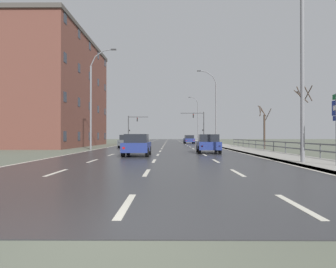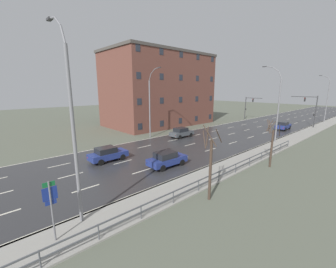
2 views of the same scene
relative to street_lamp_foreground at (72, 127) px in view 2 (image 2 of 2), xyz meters
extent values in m
cube|color=#5B6051|center=(-7.45, 37.06, -5.75)|extent=(160.00, 160.00, 0.12)
cube|color=#303033|center=(-7.45, 49.06, -5.68)|extent=(14.00, 120.00, 0.02)
cube|color=beige|center=(-10.95, 1.86, -5.67)|extent=(0.16, 2.20, 0.01)
cube|color=beige|center=(-10.95, 7.26, -5.67)|extent=(0.16, 2.20, 0.01)
cube|color=beige|center=(-10.95, 12.66, -5.67)|extent=(0.16, 2.20, 0.01)
cube|color=beige|center=(-10.95, 18.06, -5.67)|extent=(0.16, 2.20, 0.01)
cube|color=beige|center=(-10.95, 23.46, -5.67)|extent=(0.16, 2.20, 0.01)
cube|color=beige|center=(-10.95, 28.86, -5.67)|extent=(0.16, 2.20, 0.01)
cube|color=beige|center=(-10.95, 34.26, -5.67)|extent=(0.16, 2.20, 0.01)
cube|color=beige|center=(-10.95, 39.66, -5.67)|extent=(0.16, 2.20, 0.01)
cube|color=beige|center=(-10.95, 45.06, -5.67)|extent=(0.16, 2.20, 0.01)
cube|color=beige|center=(-10.95, 50.46, -5.67)|extent=(0.16, 2.20, 0.01)
cube|color=beige|center=(-10.95, 55.86, -5.67)|extent=(0.16, 2.20, 0.01)
cube|color=beige|center=(-10.95, 61.26, -5.67)|extent=(0.16, 2.20, 0.01)
cube|color=beige|center=(-10.95, 66.66, -5.67)|extent=(0.16, 2.20, 0.01)
cube|color=beige|center=(-10.95, 72.06, -5.67)|extent=(0.16, 2.20, 0.01)
cube|color=beige|center=(-10.95, 77.46, -5.67)|extent=(0.16, 2.20, 0.01)
cube|color=beige|center=(-10.95, 82.86, -5.67)|extent=(0.16, 2.20, 0.01)
cube|color=beige|center=(-10.95, 88.26, -5.67)|extent=(0.16, 2.20, 0.01)
cube|color=beige|center=(-10.95, 93.66, -5.67)|extent=(0.16, 2.20, 0.01)
cube|color=beige|center=(-10.95, 99.06, -5.67)|extent=(0.16, 2.20, 0.01)
cube|color=beige|center=(-10.95, 104.46, -5.67)|extent=(0.16, 2.20, 0.01)
cube|color=beige|center=(-7.45, 1.86, -5.67)|extent=(0.16, 2.20, 0.01)
cube|color=beige|center=(-7.45, 7.26, -5.67)|extent=(0.16, 2.20, 0.01)
cube|color=beige|center=(-7.45, 12.66, -5.67)|extent=(0.16, 2.20, 0.01)
cube|color=beige|center=(-7.45, 18.06, -5.67)|extent=(0.16, 2.20, 0.01)
cube|color=beige|center=(-7.45, 23.46, -5.67)|extent=(0.16, 2.20, 0.01)
cube|color=beige|center=(-7.45, 28.86, -5.67)|extent=(0.16, 2.20, 0.01)
cube|color=beige|center=(-7.45, 34.26, -5.67)|extent=(0.16, 2.20, 0.01)
cube|color=beige|center=(-7.45, 39.66, -5.67)|extent=(0.16, 2.20, 0.01)
cube|color=beige|center=(-7.45, 45.06, -5.67)|extent=(0.16, 2.20, 0.01)
cube|color=beige|center=(-7.45, 50.46, -5.67)|extent=(0.16, 2.20, 0.01)
cube|color=beige|center=(-7.45, 55.86, -5.67)|extent=(0.16, 2.20, 0.01)
cube|color=beige|center=(-7.45, 61.26, -5.67)|extent=(0.16, 2.20, 0.01)
cube|color=beige|center=(-7.45, 66.66, -5.67)|extent=(0.16, 2.20, 0.01)
cube|color=beige|center=(-7.45, 72.06, -5.67)|extent=(0.16, 2.20, 0.01)
cube|color=beige|center=(-7.45, 77.46, -5.67)|extent=(0.16, 2.20, 0.01)
cube|color=beige|center=(-7.45, 82.86, -5.67)|extent=(0.16, 2.20, 0.01)
cube|color=beige|center=(-7.45, 88.26, -5.67)|extent=(0.16, 2.20, 0.01)
cube|color=beige|center=(-7.45, 93.66, -5.67)|extent=(0.16, 2.20, 0.01)
cube|color=beige|center=(-7.45, 99.06, -5.67)|extent=(0.16, 2.20, 0.01)
cube|color=beige|center=(-7.45, 104.46, -5.67)|extent=(0.16, 2.20, 0.01)
cube|color=beige|center=(-3.95, -3.54, -5.67)|extent=(0.16, 2.20, 0.01)
cube|color=beige|center=(-3.95, 1.86, -5.67)|extent=(0.16, 2.20, 0.01)
cube|color=beige|center=(-3.95, 7.26, -5.67)|extent=(0.16, 2.20, 0.01)
cube|color=beige|center=(-3.95, 12.66, -5.67)|extent=(0.16, 2.20, 0.01)
cube|color=beige|center=(-3.95, 18.06, -5.67)|extent=(0.16, 2.20, 0.01)
cube|color=beige|center=(-3.95, 23.46, -5.67)|extent=(0.16, 2.20, 0.01)
cube|color=beige|center=(-3.95, 28.86, -5.67)|extent=(0.16, 2.20, 0.01)
cube|color=beige|center=(-3.95, 34.26, -5.67)|extent=(0.16, 2.20, 0.01)
cube|color=beige|center=(-3.95, 39.66, -5.67)|extent=(0.16, 2.20, 0.01)
cube|color=beige|center=(-3.95, 45.06, -5.67)|extent=(0.16, 2.20, 0.01)
cube|color=beige|center=(-3.95, 50.46, -5.67)|extent=(0.16, 2.20, 0.01)
cube|color=beige|center=(-3.95, 55.86, -5.67)|extent=(0.16, 2.20, 0.01)
cube|color=beige|center=(-3.95, 61.26, -5.67)|extent=(0.16, 2.20, 0.01)
cube|color=beige|center=(-3.95, 66.66, -5.67)|extent=(0.16, 2.20, 0.01)
cube|color=beige|center=(-3.95, 72.06, -5.67)|extent=(0.16, 2.20, 0.01)
cube|color=beige|center=(-3.95, 77.46, -5.67)|extent=(0.16, 2.20, 0.01)
cube|color=beige|center=(-3.95, 82.86, -5.67)|extent=(0.16, 2.20, 0.01)
cube|color=beige|center=(-3.95, 88.26, -5.67)|extent=(0.16, 2.20, 0.01)
cube|color=beige|center=(-0.60, 49.06, -5.67)|extent=(0.16, 120.00, 0.01)
cube|color=beige|center=(-14.30, 49.06, -5.67)|extent=(0.16, 120.00, 0.01)
cube|color=gray|center=(1.05, 49.06, -5.63)|extent=(3.00, 120.00, 0.12)
cube|color=slate|center=(-0.37, 49.06, -5.63)|extent=(0.16, 120.00, 0.12)
cube|color=#515459|center=(2.40, 10.66, -4.74)|extent=(0.06, 31.87, 0.08)
cube|color=#515459|center=(2.40, 10.66, -5.14)|extent=(0.06, 31.87, 0.08)
cylinder|color=#515459|center=(2.40, -2.62, -5.19)|extent=(0.07, 0.07, 1.00)
cylinder|color=#515459|center=(2.40, 0.04, -5.19)|extent=(0.07, 0.07, 1.00)
cylinder|color=#515459|center=(2.40, 2.69, -5.19)|extent=(0.07, 0.07, 1.00)
cylinder|color=#515459|center=(2.40, 5.35, -5.19)|extent=(0.07, 0.07, 1.00)
cylinder|color=#515459|center=(2.40, 8.00, -5.19)|extent=(0.07, 0.07, 1.00)
cylinder|color=#515459|center=(2.40, 10.66, -5.19)|extent=(0.07, 0.07, 1.00)
cylinder|color=#515459|center=(2.40, 13.32, -5.19)|extent=(0.07, 0.07, 1.00)
cylinder|color=#515459|center=(2.40, 15.97, -5.19)|extent=(0.07, 0.07, 1.00)
cylinder|color=#515459|center=(2.40, 18.63, -5.19)|extent=(0.07, 0.07, 1.00)
cylinder|color=#515459|center=(2.40, 21.28, -5.19)|extent=(0.07, 0.07, 1.00)
cylinder|color=#515459|center=(2.40, 23.94, -5.19)|extent=(0.07, 0.07, 1.00)
cylinder|color=#515459|center=(2.40, 26.59, -5.19)|extent=(0.07, 0.07, 1.00)
cylinder|color=slate|center=(0.15, 0.00, -0.71)|extent=(0.20, 0.20, 9.96)
cylinder|color=slate|center=(-0.06, 0.00, 4.71)|extent=(0.52, 0.11, 0.94)
cylinder|color=slate|center=(-0.67, 0.00, 5.44)|extent=(0.87, 0.11, 0.66)
cylinder|color=slate|center=(-1.56, 0.00, 5.81)|extent=(0.99, 0.11, 0.28)
cube|color=#333335|center=(-2.04, 0.00, 5.84)|extent=(0.56, 0.24, 0.12)
cylinder|color=slate|center=(0.15, 28.01, -1.16)|extent=(0.20, 0.20, 9.07)
cylinder|color=slate|center=(-0.08, 28.01, 3.88)|extent=(0.57, 0.11, 1.06)
cylinder|color=slate|center=(-0.78, 28.01, 4.71)|extent=(0.98, 0.11, 0.73)
cylinder|color=slate|center=(-1.78, 28.01, 5.13)|extent=(1.12, 0.11, 0.30)
cube|color=#333335|center=(-2.33, 28.01, 5.17)|extent=(0.56, 0.24, 0.12)
cylinder|color=slate|center=(0.15, 56.02, -1.06)|extent=(0.20, 0.20, 9.27)
cylinder|color=slate|center=(-0.04, 56.02, 3.98)|extent=(0.47, 0.11, 0.85)
cylinder|color=slate|center=(-0.58, 56.02, 4.63)|extent=(0.79, 0.11, 0.60)
cylinder|color=slate|center=(-1.38, 56.02, 4.96)|extent=(0.89, 0.11, 0.26)
cube|color=#333335|center=(-1.82, 56.02, 4.99)|extent=(0.56, 0.24, 0.12)
cylinder|color=slate|center=(-15.05, 16.81, -1.21)|extent=(0.20, 0.20, 8.97)
cylinder|color=slate|center=(-14.82, 16.81, 3.77)|extent=(0.56, 0.11, 1.04)
cylinder|color=slate|center=(-14.13, 16.81, 4.58)|extent=(0.96, 0.11, 0.72)
cylinder|color=slate|center=(-13.14, 16.81, 5.00)|extent=(1.10, 0.11, 0.30)
cube|color=#333335|center=(-12.60, 16.81, 5.04)|extent=(0.56, 0.24, 0.12)
cylinder|color=slate|center=(0.95, -1.64, -4.01)|extent=(0.09, 0.09, 3.36)
cube|color=#146633|center=(0.93, -1.64, -2.48)|extent=(0.03, 0.56, 0.24)
cube|color=navy|center=(0.93, -1.64, -2.98)|extent=(0.03, 0.68, 0.68)
cube|color=white|center=(0.91, -1.64, -2.98)|extent=(0.01, 0.44, 0.22)
cube|color=navy|center=(0.93, -1.64, -3.45)|extent=(0.03, 0.52, 0.22)
cylinder|color=#38383A|center=(0.45, 46.32, -2.50)|extent=(0.18, 0.18, 6.39)
cylinder|color=#38383A|center=(-1.94, 46.32, 0.45)|extent=(4.79, 0.12, 0.12)
cube|color=black|center=(-1.70, 46.32, -0.10)|extent=(0.20, 0.28, 0.80)
sphere|color=red|center=(-1.70, 46.17, 0.16)|extent=(0.14, 0.14, 0.14)
sphere|color=#2D2D2D|center=(-1.70, 46.17, -0.10)|extent=(0.14, 0.14, 0.14)
sphere|color=#2D2D2D|center=(-1.70, 46.17, -0.36)|extent=(0.14, 0.14, 0.14)
cube|color=black|center=(0.23, 46.27, -3.09)|extent=(0.18, 0.12, 0.32)
cylinder|color=#38383A|center=(-15.35, 48.00, -2.84)|extent=(0.18, 0.18, 5.71)
cylinder|color=#38383A|center=(-13.27, 48.00, -0.23)|extent=(4.16, 0.12, 0.12)
cube|color=black|center=(-13.47, 48.00, -0.78)|extent=(0.20, 0.28, 0.80)
sphere|color=red|center=(-13.47, 47.85, -0.52)|extent=(0.14, 0.14, 0.14)
sphere|color=#2D2D2D|center=(-13.47, 47.85, -0.78)|extent=(0.14, 0.14, 0.14)
sphere|color=#2D2D2D|center=(-13.47, 47.85, -1.04)|extent=(0.14, 0.14, 0.14)
cube|color=black|center=(-15.13, 47.95, -3.09)|extent=(0.18, 0.12, 0.32)
cube|color=navy|center=(-8.91, 6.32, -5.04)|extent=(1.78, 4.11, 0.64)
cube|color=black|center=(-8.91, 6.07, -4.42)|extent=(1.57, 2.01, 0.60)
cube|color=slate|center=(-8.91, 7.02, -4.44)|extent=(1.40, 0.09, 0.51)
cylinder|color=black|center=(-8.10, 7.59, -5.36)|extent=(0.22, 0.66, 0.66)
cylinder|color=black|center=(-9.72, 7.59, -5.36)|extent=(0.22, 0.66, 0.66)
cylinder|color=black|center=(-8.09, 5.05, -5.36)|extent=(0.22, 0.66, 0.66)
cylinder|color=black|center=(-9.71, 5.04, -5.36)|extent=(0.22, 0.66, 0.66)
cube|color=red|center=(-9.56, 4.29, -5.04)|extent=(0.16, 0.04, 0.14)
cube|color=red|center=(-8.24, 4.29, -5.04)|extent=(0.16, 0.04, 0.14)
cube|color=#474C51|center=(-11.61, 20.64, -5.04)|extent=(1.82, 4.12, 0.64)
cube|color=black|center=(-11.61, 20.39, -4.42)|extent=(1.59, 2.02, 0.60)
cube|color=slate|center=(-11.60, 21.34, -4.44)|extent=(1.40, 0.10, 0.51)
cylinder|color=black|center=(-10.78, 21.90, -5.36)|extent=(0.23, 0.66, 0.66)
cylinder|color=black|center=(-12.40, 21.92, -5.36)|extent=(0.23, 0.66, 0.66)
cylinder|color=black|center=(-10.82, 19.36, -5.36)|extent=(0.23, 0.66, 0.66)
cylinder|color=black|center=(-12.44, 19.38, -5.36)|extent=(0.23, 0.66, 0.66)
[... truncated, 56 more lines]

